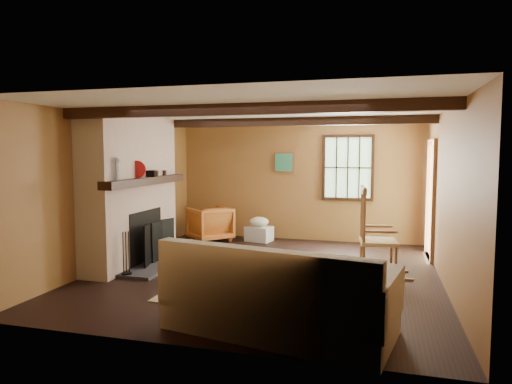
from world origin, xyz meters
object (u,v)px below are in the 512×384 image
(sofa, at_px, (278,301))
(armchair, at_px, (210,224))
(rocking_chair, at_px, (375,238))
(laundry_basket, at_px, (259,234))
(fireplace, at_px, (133,196))

(sofa, height_order, armchair, sofa)
(rocking_chair, distance_m, laundry_basket, 3.12)
(laundry_basket, bearing_deg, armchair, -165.47)
(armchair, bearing_deg, rocking_chair, 102.82)
(fireplace, relative_size, sofa, 0.99)
(laundry_basket, distance_m, armchair, 1.02)
(rocking_chair, bearing_deg, armchair, 54.21)
(fireplace, height_order, rocking_chair, fireplace)
(fireplace, bearing_deg, rocking_chair, 4.00)
(fireplace, relative_size, armchair, 3.09)
(fireplace, height_order, sofa, fireplace)
(laundry_basket, bearing_deg, fireplace, -122.74)
(fireplace, xyz_separation_m, rocking_chair, (3.81, 0.27, -0.55))
(fireplace, xyz_separation_m, laundry_basket, (1.50, 2.33, -0.95))
(sofa, relative_size, armchair, 3.14)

